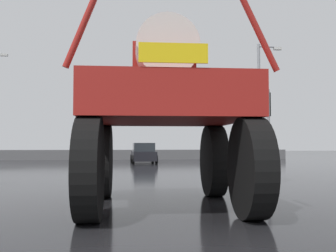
{
  "coord_description": "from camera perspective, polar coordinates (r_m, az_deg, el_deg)",
  "views": [
    {
      "loc": [
        -0.34,
        -3.37,
        1.42
      ],
      "look_at": [
        1.14,
        7.88,
        1.94
      ],
      "focal_mm": 42.42,
      "sensor_mm": 36.0,
      "label": 1
    }
  ],
  "objects": [
    {
      "name": "ground_plane",
      "position": [
        21.42,
        -6.6,
        -6.42
      ],
      "size": [
        120.0,
        120.0,
        0.0
      ],
      "primitive_type": "plane",
      "color": "black"
    },
    {
      "name": "oversize_sprayer",
      "position": [
        9.12,
        -0.56,
        1.8
      ],
      "size": [
        4.05,
        5.48,
        4.61
      ],
      "rotation": [
        0.0,
        0.0,
        1.53
      ],
      "color": "black",
      "rests_on": "ground"
    },
    {
      "name": "sedan_ahead",
      "position": [
        30.51,
        -3.54,
        -3.95
      ],
      "size": [
        1.91,
        4.11,
        1.52
      ],
      "rotation": [
        0.0,
        0.0,
        1.58
      ],
      "color": "black",
      "rests_on": "ground"
    },
    {
      "name": "traffic_signal_near_right",
      "position": [
        14.46,
        13.97,
        1.47
      ],
      "size": [
        0.24,
        0.54,
        3.35
      ],
      "color": "gray",
      "rests_on": "ground"
    },
    {
      "name": "streetlight_far_right",
      "position": [
        25.39,
        13.18,
        3.84
      ],
      "size": [
        1.58,
        0.24,
        7.69
      ],
      "color": "gray",
      "rests_on": "ground"
    },
    {
      "name": "roadside_barrier",
      "position": [
        36.88,
        -6.97,
        -4.12
      ],
      "size": [
        32.01,
        0.24,
        0.9
      ],
      "primitive_type": "cube",
      "color": "#59595B",
      "rests_on": "ground"
    }
  ]
}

